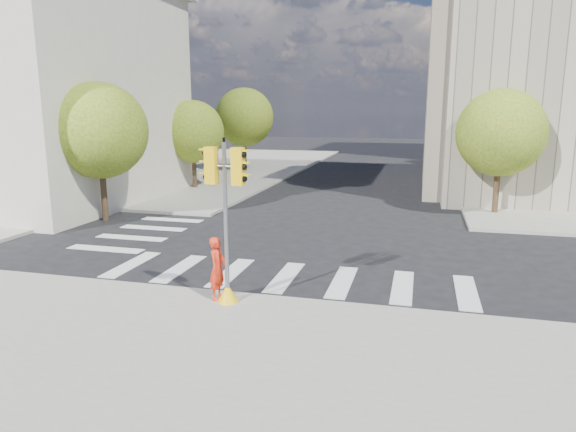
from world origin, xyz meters
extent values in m
plane|color=black|center=(0.00, 0.00, 0.00)|extent=(160.00, 160.00, 0.00)
cube|color=gray|center=(-20.00, 26.00, 0.07)|extent=(28.00, 40.00, 0.15)
cube|color=#A19580|center=(9.00, 15.00, 7.00)|extent=(8.00, 8.00, 14.00)
cylinder|color=#382616|center=(-10.50, 4.00, 1.22)|extent=(0.28, 0.28, 2.45)
sphere|color=#3A651C|center=(-10.50, 4.00, 4.21)|extent=(4.40, 4.40, 4.40)
cylinder|color=#382616|center=(-10.50, 14.00, 1.08)|extent=(0.28, 0.28, 2.17)
sphere|color=#3A651C|center=(-10.50, 14.00, 3.77)|extent=(4.00, 4.00, 4.00)
cylinder|color=#382616|center=(-10.50, 24.00, 1.31)|extent=(0.28, 0.28, 2.62)
sphere|color=#3A651C|center=(-10.50, 24.00, 4.54)|extent=(4.80, 4.80, 4.80)
cylinder|color=#382616|center=(7.50, 10.00, 1.19)|extent=(0.28, 0.28, 2.38)
sphere|color=#3A651C|center=(7.50, 10.00, 4.06)|extent=(4.20, 4.20, 4.20)
cylinder|color=#382616|center=(7.50, 22.00, 1.26)|extent=(0.28, 0.28, 2.52)
sphere|color=#3A651C|center=(7.50, 22.00, 4.36)|extent=(4.60, 4.60, 4.60)
cylinder|color=#382616|center=(7.50, 34.00, 1.14)|extent=(0.28, 0.28, 2.27)
sphere|color=#3A651C|center=(7.50, 34.00, 3.88)|extent=(4.00, 4.00, 4.00)
cylinder|color=black|center=(8.00, 14.00, 4.15)|extent=(0.12, 0.12, 8.00)
cube|color=black|center=(8.00, 14.00, 8.15)|extent=(0.35, 0.18, 0.22)
cylinder|color=black|center=(8.00, 28.00, 4.15)|extent=(0.12, 0.12, 8.00)
cube|color=black|center=(8.00, 28.00, 8.15)|extent=(0.35, 0.18, 0.22)
cone|color=yellow|center=(-0.94, -4.77, 0.40)|extent=(0.56, 0.56, 0.50)
cylinder|color=gray|center=(-0.94, -4.77, 2.26)|extent=(0.11, 0.11, 4.21)
cylinder|color=black|center=(-0.94, -4.77, 4.41)|extent=(0.07, 0.07, 0.12)
cylinder|color=gray|center=(-0.94, -4.77, 3.76)|extent=(0.90, 0.17, 0.06)
cube|color=yellow|center=(-1.32, -4.72, 3.76)|extent=(0.32, 0.25, 0.95)
cube|color=yellow|center=(-0.56, -4.81, 3.76)|extent=(0.32, 0.25, 0.95)
imported|color=red|center=(-1.28, -4.60, 1.00)|extent=(0.44, 0.64, 1.71)
camera|label=1|loc=(3.85, -16.82, 5.15)|focal=32.00mm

